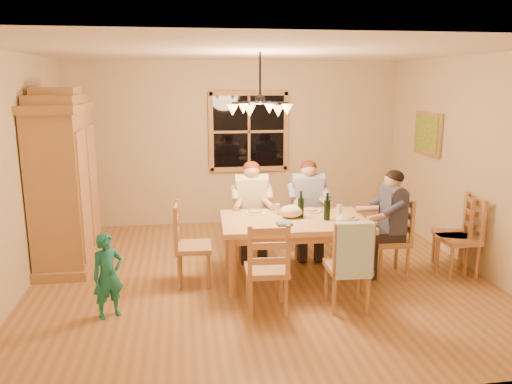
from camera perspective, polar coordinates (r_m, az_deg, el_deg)
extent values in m
plane|color=olive|center=(6.30, 0.43, -9.57)|extent=(5.50, 5.50, 0.00)
cube|color=white|center=(5.84, 0.47, 15.76)|extent=(5.50, 5.00, 0.02)
cube|color=beige|center=(8.38, -2.22, 5.56)|extent=(5.50, 0.02, 2.70)
cube|color=beige|center=(6.14, -25.84, 1.69)|extent=(0.02, 5.00, 2.70)
cube|color=beige|center=(6.90, 23.66, 2.98)|extent=(0.02, 5.00, 2.70)
cube|color=black|center=(8.36, -0.84, 6.93)|extent=(1.20, 0.03, 1.20)
cube|color=#B37B4F|center=(8.34, -0.82, 6.91)|extent=(1.30, 0.06, 1.30)
cube|color=#A07145|center=(7.89, 19.05, 6.27)|extent=(0.04, 0.78, 0.64)
cube|color=#1E6B2D|center=(7.88, 18.85, 6.27)|extent=(0.02, 0.68, 0.54)
cylinder|color=black|center=(5.83, 0.47, 13.16)|extent=(0.02, 0.02, 0.53)
sphere|color=black|center=(5.84, 0.46, 10.56)|extent=(0.12, 0.12, 0.12)
cylinder|color=black|center=(5.87, 2.03, 10.17)|extent=(0.34, 0.02, 0.02)
cone|color=#FFB259|center=(5.90, 3.57, 9.39)|extent=(0.13, 0.13, 0.12)
cylinder|color=black|center=(5.99, 1.02, 10.23)|extent=(0.19, 0.31, 0.02)
cone|color=#FFB259|center=(6.14, 1.55, 9.54)|extent=(0.13, 0.13, 0.12)
cylinder|color=black|center=(5.96, -0.52, 10.22)|extent=(0.19, 0.31, 0.02)
cone|color=#FFB259|center=(6.09, -1.46, 9.52)|extent=(0.13, 0.13, 0.12)
cylinder|color=black|center=(5.82, -1.12, 10.16)|extent=(0.34, 0.02, 0.02)
cone|color=#FFB259|center=(5.80, -2.71, 9.35)|extent=(0.13, 0.13, 0.12)
cylinder|color=black|center=(5.69, -0.13, 10.10)|extent=(0.19, 0.31, 0.02)
cone|color=#FFB259|center=(5.55, -0.74, 9.21)|extent=(0.13, 0.13, 0.12)
cylinder|color=black|center=(5.72, 1.48, 10.11)|extent=(0.19, 0.31, 0.02)
cone|color=#FFB259|center=(5.60, 2.54, 9.23)|extent=(0.13, 0.13, 0.12)
cube|color=#A07145|center=(6.90, -21.06, 0.23)|extent=(0.60, 1.30, 2.00)
cube|color=#A07145|center=(6.77, -21.77, 8.95)|extent=(0.66, 1.40, 0.10)
cube|color=#A07145|center=(6.76, -21.84, 9.79)|extent=(0.58, 1.00, 0.12)
cube|color=#A07145|center=(6.76, -21.91, 10.63)|extent=(0.52, 0.55, 0.10)
cube|color=#B37B4F|center=(6.52, -19.01, -0.30)|extent=(0.03, 0.55, 1.60)
cube|color=#B37B4F|center=(7.15, -18.08, 0.87)|extent=(0.03, 0.55, 1.60)
cube|color=#A07145|center=(7.15, -20.46, -7.15)|extent=(0.66, 1.40, 0.12)
cube|color=tan|center=(5.99, 4.36, -3.39)|extent=(1.78, 1.14, 0.06)
cube|color=#B37B4F|center=(6.02, 4.35, -4.12)|extent=(1.62, 0.98, 0.10)
cylinder|color=#B37B4F|center=(5.63, -2.70, -8.55)|extent=(0.09, 0.09, 0.70)
cylinder|color=#B37B4F|center=(5.90, 12.45, -7.80)|extent=(0.09, 0.09, 0.70)
cylinder|color=#B37B4F|center=(6.43, -3.14, -5.79)|extent=(0.09, 0.09, 0.70)
cylinder|color=#B37B4F|center=(6.68, 10.16, -5.28)|extent=(0.09, 0.09, 0.70)
cube|color=#B37B4F|center=(6.79, -0.50, -3.88)|extent=(0.46, 0.44, 0.06)
cube|color=#B37B4F|center=(6.72, -0.50, -1.67)|extent=(0.38, 0.07, 0.54)
cube|color=#B37B4F|center=(6.91, 5.88, -3.67)|extent=(0.46, 0.44, 0.06)
cube|color=#B37B4F|center=(6.84, 5.93, -1.50)|extent=(0.38, 0.07, 0.54)
cube|color=#B37B4F|center=(5.26, 1.20, -8.93)|extent=(0.46, 0.44, 0.06)
cube|color=#B37B4F|center=(5.16, 1.22, -6.14)|extent=(0.38, 0.07, 0.54)
cube|color=#B37B4F|center=(5.43, 10.41, -8.44)|extent=(0.46, 0.44, 0.06)
cube|color=#B37B4F|center=(5.34, 10.53, -5.73)|extent=(0.38, 0.07, 0.54)
cube|color=#B37B4F|center=(5.99, -7.14, -6.28)|extent=(0.44, 0.46, 0.06)
cube|color=#B37B4F|center=(5.91, -7.21, -3.80)|extent=(0.07, 0.38, 0.54)
cube|color=#B37B4F|center=(6.39, 15.03, -5.39)|extent=(0.44, 0.46, 0.06)
cube|color=#B37B4F|center=(6.32, 15.17, -3.06)|extent=(0.07, 0.38, 0.54)
cube|color=beige|center=(6.69, -0.51, -0.68)|extent=(0.41, 0.24, 0.52)
cube|color=#262328|center=(6.77, -0.50, -3.23)|extent=(0.40, 0.44, 0.14)
sphere|color=tan|center=(6.62, -0.51, 2.53)|extent=(0.21, 0.21, 0.21)
ellipsoid|color=#592614|center=(6.61, -0.51, 2.78)|extent=(0.22, 0.22, 0.17)
cube|color=#304885|center=(6.81, 5.96, -0.52)|extent=(0.41, 0.24, 0.52)
cube|color=#262328|center=(6.88, 5.90, -3.03)|extent=(0.40, 0.44, 0.14)
sphere|color=tan|center=(6.73, 6.03, 2.63)|extent=(0.21, 0.21, 0.21)
ellipsoid|color=#381E11|center=(6.73, 6.04, 2.88)|extent=(0.22, 0.22, 0.17)
cube|color=#393F5B|center=(6.29, 15.23, -2.01)|extent=(0.24, 0.41, 0.52)
cube|color=#262328|center=(6.37, 15.07, -4.71)|extent=(0.44, 0.40, 0.14)
sphere|color=tan|center=(6.21, 15.43, 1.39)|extent=(0.21, 0.21, 0.21)
ellipsoid|color=black|center=(6.20, 15.45, 1.66)|extent=(0.22, 0.22, 0.17)
cube|color=#AEDEEB|center=(5.17, 11.11, -6.59)|extent=(0.38, 0.12, 0.58)
cylinder|color=black|center=(6.02, 5.15, -1.40)|extent=(0.08, 0.08, 0.33)
cylinder|color=black|center=(5.96, 8.13, -1.64)|extent=(0.08, 0.08, 0.33)
cylinder|color=white|center=(6.22, -0.08, -2.39)|extent=(0.26, 0.26, 0.02)
cylinder|color=white|center=(6.34, 6.22, -2.17)|extent=(0.26, 0.26, 0.02)
cylinder|color=white|center=(6.10, 10.39, -2.91)|extent=(0.26, 0.26, 0.02)
cylinder|color=silver|center=(6.14, 2.44, -2.01)|extent=(0.06, 0.06, 0.14)
cylinder|color=silver|center=(6.19, 9.50, -2.06)|extent=(0.06, 0.06, 0.14)
ellipsoid|color=#CEB089|center=(5.80, 10.08, -3.23)|extent=(0.20, 0.20, 0.11)
cube|color=slate|center=(5.74, 3.26, -3.63)|extent=(0.19, 0.15, 0.03)
ellipsoid|color=beige|center=(6.04, 4.09, -2.21)|extent=(0.28, 0.22, 0.15)
imported|color=#1A7670|center=(5.35, -16.56, -9.15)|extent=(0.39, 0.34, 0.89)
cube|color=#B37B4F|center=(6.85, 21.35, -4.64)|extent=(0.55, 0.56, 0.06)
cube|color=#B37B4F|center=(6.78, 21.53, -2.45)|extent=(0.18, 0.37, 0.54)
cube|color=#B37B4F|center=(6.70, 22.11, -5.07)|extent=(0.42, 0.44, 0.06)
cube|color=#B37B4F|center=(6.63, 22.30, -2.85)|extent=(0.05, 0.38, 0.54)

